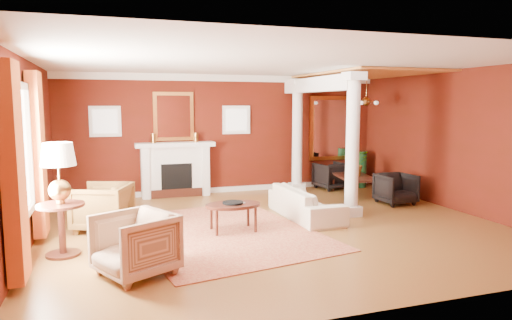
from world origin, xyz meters
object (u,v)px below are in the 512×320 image
object	(u,v)px
coffee_table	(233,206)
dining_table	(355,180)
side_table	(59,179)
armchair_stripe	(135,241)
sofa	(306,198)
armchair_leopard	(102,204)

from	to	relation	value
coffee_table	dining_table	world-z (taller)	dining_table
side_table	armchair_stripe	bearing A→B (deg)	-49.48
sofa	side_table	distance (m)	4.46
side_table	dining_table	xyz separation A→B (m)	(6.28, 2.52, -0.75)
armchair_leopard	armchair_stripe	world-z (taller)	armchair_leopard
sofa	dining_table	size ratio (longest dim) A/B	1.44
armchair_leopard	side_table	xyz separation A→B (m)	(-0.55, -1.26, 0.68)
armchair_stripe	coffee_table	size ratio (longest dim) A/B	0.93
sofa	side_table	size ratio (longest dim) A/B	1.21
armchair_leopard	side_table	distance (m)	1.54
armchair_stripe	side_table	xyz separation A→B (m)	(-0.96, 1.13, 0.68)
side_table	sofa	bearing A→B (deg)	12.64
sofa	armchair_leopard	world-z (taller)	armchair_leopard
armchair_stripe	dining_table	world-z (taller)	armchair_stripe
armchair_stripe	side_table	world-z (taller)	side_table
armchair_stripe	coffee_table	xyz separation A→B (m)	(1.73, 1.57, -0.01)
armchair_stripe	dining_table	size ratio (longest dim) A/B	0.65
armchair_leopard	dining_table	xyz separation A→B (m)	(5.73, 1.25, -0.07)
armchair_stripe	sofa	bearing A→B (deg)	94.66
armchair_leopard	side_table	size ratio (longest dim) A/B	0.55
sofa	armchair_stripe	xyz separation A→B (m)	(-3.33, -2.09, 0.06)
sofa	side_table	world-z (taller)	side_table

